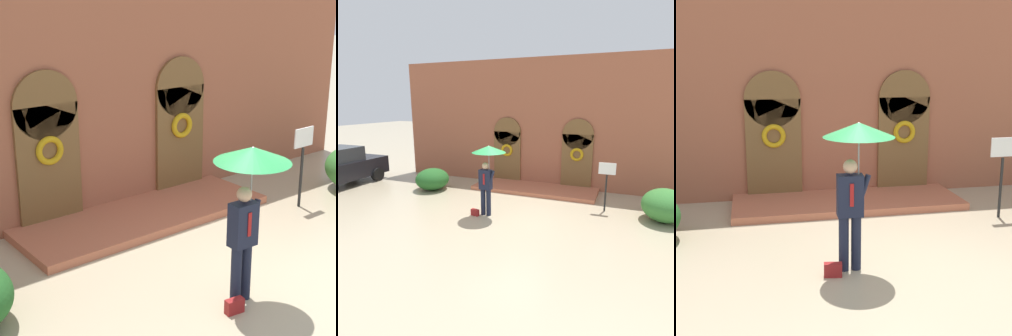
% 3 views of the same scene
% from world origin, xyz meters
% --- Properties ---
extents(ground_plane, '(80.00, 80.00, 0.00)m').
position_xyz_m(ground_plane, '(0.00, 0.00, 0.00)').
color(ground_plane, tan).
extents(building_facade, '(14.00, 2.30, 5.60)m').
position_xyz_m(building_facade, '(-0.00, 4.15, 2.68)').
color(building_facade, '#9E563D').
rests_on(building_facade, ground).
extents(person_with_umbrella, '(1.10, 1.10, 2.36)m').
position_xyz_m(person_with_umbrella, '(-0.58, -0.29, 1.91)').
color(person_with_umbrella, '#191E33').
rests_on(person_with_umbrella, ground).
extents(handbag, '(0.30, 0.16, 0.22)m').
position_xyz_m(handbag, '(-0.99, -0.49, 0.11)').
color(handbag, maroon).
rests_on(handbag, ground).
extents(sign_post, '(0.56, 0.06, 1.72)m').
position_xyz_m(sign_post, '(2.99, 1.60, 1.16)').
color(sign_post, black).
rests_on(sign_post, ground).
extents(shrub_left, '(1.38, 1.50, 0.93)m').
position_xyz_m(shrub_left, '(-4.16, 1.56, 0.46)').
color(shrub_left, '#235B23').
rests_on(shrub_left, ground).
extents(shrub_right, '(1.41, 1.58, 1.04)m').
position_xyz_m(shrub_right, '(4.82, 1.40, 0.52)').
color(shrub_right, '#387A33').
rests_on(shrub_right, ground).
extents(parked_car, '(2.03, 4.10, 1.76)m').
position_xyz_m(parked_car, '(-8.39, 0.44, 0.88)').
color(parked_car, black).
rests_on(parked_car, ground).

